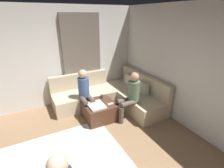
{
  "coord_description": "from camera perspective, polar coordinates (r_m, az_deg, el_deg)",
  "views": [
    {
      "loc": [
        1.8,
        -0.19,
        2.45
      ],
      "look_at": [
        -1.63,
        1.63,
        0.85
      ],
      "focal_mm": 27.19,
      "sensor_mm": 36.0,
      "label": 1
    }
  ],
  "objects": [
    {
      "name": "wall_back",
      "position": [
        3.78,
        30.6,
        2.25
      ],
      "size": [
        6.0,
        0.12,
        2.7
      ],
      "primitive_type": "cube",
      "color": "silver",
      "rests_on": "ground_plane"
    },
    {
      "name": "wall_left",
      "position": [
        4.87,
        -25.14,
        7.22
      ],
      "size": [
        0.12,
        6.0,
        2.7
      ],
      "primitive_type": "cube",
      "color": "silver",
      "rests_on": "ground_plane"
    },
    {
      "name": "curtain_panel",
      "position": [
        5.02,
        -9.95,
        8.22
      ],
      "size": [
        0.06,
        1.1,
        2.5
      ],
      "primitive_type": "cube",
      "color": "#726659",
      "rests_on": "ground_plane"
    },
    {
      "name": "sectional_couch",
      "position": [
        4.91,
        0.09,
        -3.87
      ],
      "size": [
        2.1,
        2.55,
        0.87
      ],
      "color": "#C6B593",
      "rests_on": "ground_plane"
    },
    {
      "name": "ottoman",
      "position": [
        4.32,
        -4.24,
        -8.89
      ],
      "size": [
        0.76,
        0.76,
        0.42
      ],
      "primitive_type": "cube",
      "color": "#4C2D1E",
      "rests_on": "ground_plane"
    },
    {
      "name": "folded_blanket",
      "position": [
        4.09,
        -5.31,
        -7.18
      ],
      "size": [
        0.44,
        0.36,
        0.04
      ],
      "primitive_type": "cube",
      "color": "white",
      "rests_on": "ottoman"
    },
    {
      "name": "coffee_mug",
      "position": [
        4.44,
        -3.37,
        -4.19
      ],
      "size": [
        0.08,
        0.08,
        0.1
      ],
      "primitive_type": "cylinder",
      "color": "#334C72",
      "rests_on": "ottoman"
    },
    {
      "name": "game_remote",
      "position": [
        4.15,
        -0.52,
        -6.7
      ],
      "size": [
        0.05,
        0.15,
        0.02
      ],
      "primitive_type": "cube",
      "color": "white",
      "rests_on": "ottoman"
    },
    {
      "name": "person_on_couch_back",
      "position": [
        4.13,
        6.21,
        -3.5
      ],
      "size": [
        0.3,
        0.6,
        1.2
      ],
      "rotation": [
        0.0,
        0.0,
        3.14
      ],
      "color": "brown",
      "rests_on": "ground_plane"
    },
    {
      "name": "person_on_couch_side",
      "position": [
        4.32,
        -9.04,
        -2.45
      ],
      "size": [
        0.6,
        0.3,
        1.2
      ],
      "rotation": [
        0.0,
        0.0,
        -1.57
      ],
      "color": "brown",
      "rests_on": "ground_plane"
    }
  ]
}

